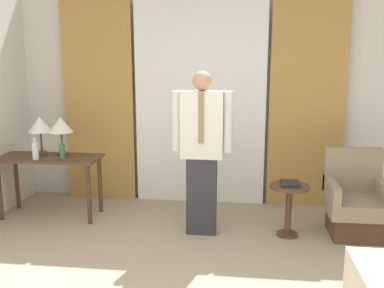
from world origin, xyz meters
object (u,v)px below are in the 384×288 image
at_px(armchair, 355,205).
at_px(book, 290,184).
at_px(desk, 50,166).
at_px(bottle_near_edge, 35,150).
at_px(table_lamp_right, 61,126).
at_px(bottle_by_lamp, 62,152).
at_px(person, 202,147).
at_px(table_lamp_left, 40,126).
at_px(side_table, 289,202).

bearing_deg(armchair, book, -171.13).
relative_size(armchair, book, 4.05).
bearing_deg(desk, bottle_near_edge, -121.52).
height_order(table_lamp_right, bottle_by_lamp, table_lamp_right).
distance_m(bottle_by_lamp, person, 1.61).
xyz_separation_m(table_lamp_left, table_lamp_right, (0.25, 0.00, 0.00)).
xyz_separation_m(table_lamp_right, bottle_near_edge, (-0.21, -0.24, -0.25)).
relative_size(table_lamp_left, table_lamp_right, 1.00).
bearing_deg(bottle_near_edge, armchair, 0.04).
relative_size(desk, book, 5.35).
bearing_deg(desk, book, -5.22).
xyz_separation_m(table_lamp_right, side_table, (2.60, -0.36, -0.70)).
bearing_deg(book, bottle_by_lamp, 176.88).
distance_m(bottle_by_lamp, book, 2.53).
bearing_deg(side_table, book, 73.54).
relative_size(desk, bottle_by_lamp, 5.28).
xyz_separation_m(person, armchair, (1.62, 0.15, -0.61)).
relative_size(side_table, book, 2.49).
relative_size(table_lamp_left, bottle_near_edge, 1.79).
relative_size(bottle_by_lamp, book, 1.01).
height_order(person, armchair, person).
bearing_deg(table_lamp_left, table_lamp_right, 0.00).
height_order(table_lamp_left, bottle_by_lamp, table_lamp_left).
bearing_deg(armchair, table_lamp_right, 175.97).
bearing_deg(bottle_by_lamp, person, -6.47).
distance_m(desk, armchair, 3.45).
xyz_separation_m(person, book, (0.92, 0.04, -0.37)).
relative_size(table_lamp_right, armchair, 0.51).
bearing_deg(side_table, bottle_by_lamp, 176.53).
relative_size(table_lamp_left, bottle_by_lamp, 2.03).
xyz_separation_m(table_lamp_right, armchair, (3.31, -0.23, -0.75)).
height_order(table_lamp_left, book, table_lamp_left).
xyz_separation_m(bottle_by_lamp, side_table, (2.51, -0.15, -0.44)).
bearing_deg(bottle_by_lamp, table_lamp_right, 113.55).
relative_size(person, side_table, 3.12).
relative_size(table_lamp_left, person, 0.26).
xyz_separation_m(armchair, book, (-0.70, -0.11, 0.24)).
distance_m(side_table, book, 0.19).
height_order(table_lamp_left, bottle_near_edge, table_lamp_left).
bearing_deg(bottle_by_lamp, bottle_near_edge, -174.27).
relative_size(person, book, 7.78).
distance_m(person, side_table, 1.08).
bearing_deg(bottle_by_lamp, armchair, -0.50).
relative_size(desk, side_table, 2.15).
relative_size(desk, table_lamp_left, 2.60).
distance_m(desk, table_lamp_right, 0.49).
bearing_deg(side_table, desk, 174.46).
bearing_deg(table_lamp_right, table_lamp_left, 180.00).
bearing_deg(bottle_near_edge, side_table, -2.48).
bearing_deg(table_lamp_left, desk, -36.16).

